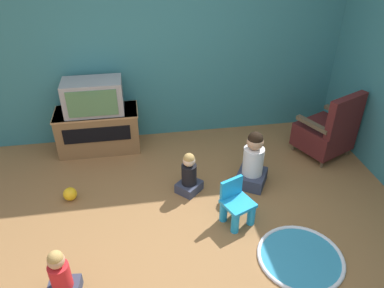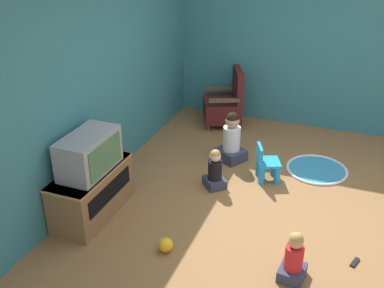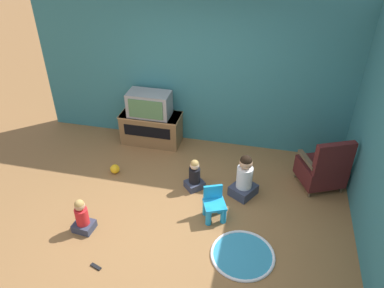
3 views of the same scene
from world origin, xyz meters
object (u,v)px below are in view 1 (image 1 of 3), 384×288
Objects in this scene: tv_cabinet at (99,129)px; child_watching_left at (189,175)px; child_watching_right at (253,162)px; television at (93,97)px; child_watching_center at (61,277)px; black_armchair at (327,132)px; yellow_kid_chair at (237,206)px; toy_ball at (70,194)px.

tv_cabinet is 2.06× the size of child_watching_left.
child_watching_right is at bearing -43.01° from child_watching_left.
television reaches higher than tv_cabinet.
television is at bearing -90.00° from tv_cabinet.
child_watching_left is at bearing 48.73° from child_watching_center.
child_watching_right is (-1.14, -0.45, -0.04)m from black_armchair.
television is 1.41× the size of child_watching_left.
yellow_kid_chair is 1.87m from toy_ball.
child_watching_center is at bearing -86.19° from toy_ball.
child_watching_center is 0.73× the size of child_watching_right.
black_armchair is (2.94, -0.64, 0.05)m from tv_cabinet.
black_armchair is at bearing 33.13° from child_watching_center.
child_watching_right reaches higher than child_watching_center.
black_armchair is 3.28m from toy_ball.
television is 1.41× the size of child_watching_center.
child_watching_center is 3.40× the size of toy_ball.
child_watching_right is (1.81, -1.07, -0.48)m from television.
tv_cabinet reaches higher than toy_ball.
toy_ball is (-1.35, 0.07, -0.15)m from child_watching_left.
child_watching_right is at bearing -31.08° from tv_cabinet.
child_watching_left is at bearing 102.60° from yellow_kid_chair.
tv_cabinet is at bearing 90.04° from child_watching_center.
tv_cabinet is 1.16× the size of black_armchair.
tv_cabinet is 2.11m from child_watching_right.
child_watching_center is at bearing 3.43° from black_armchair.
television is at bearing 73.59° from toy_ball.
yellow_kid_chair is at bearing -48.80° from tv_cabinet.
child_watching_left is (-0.41, 0.56, 0.02)m from yellow_kid_chair.
toy_ball is at bearing -106.07° from tv_cabinet.
child_watching_left is 1.74m from child_watching_center.
child_watching_left is 0.73× the size of child_watching_right.
child_watching_center is 2.36m from child_watching_right.
child_watching_left is 1.36m from toy_ball.
television is at bearing 90.14° from child_watching_left.
television reaches higher than black_armchair.
child_watching_right reaches higher than child_watching_left.
tv_cabinet is 2.07× the size of child_watching_center.
child_watching_center is (-0.21, -2.30, -0.07)m from tv_cabinet.
tv_cabinet is 1.46× the size of television.
black_armchair is (2.94, -0.61, -0.44)m from television.
child_watching_center is (-0.21, -2.28, -0.56)m from television.
toy_ball is at bearing 119.19° from child_watching_right.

